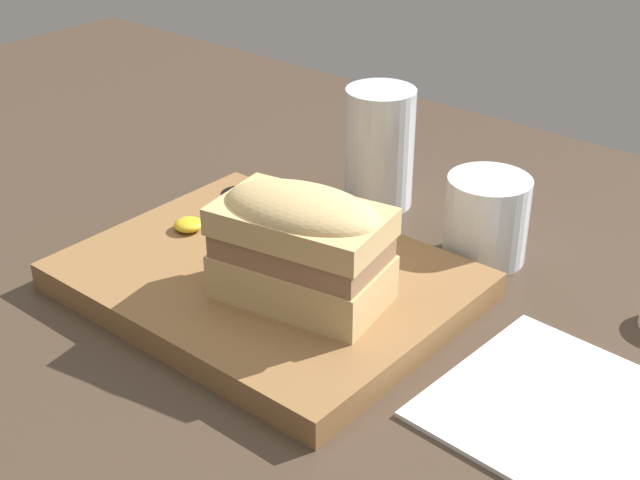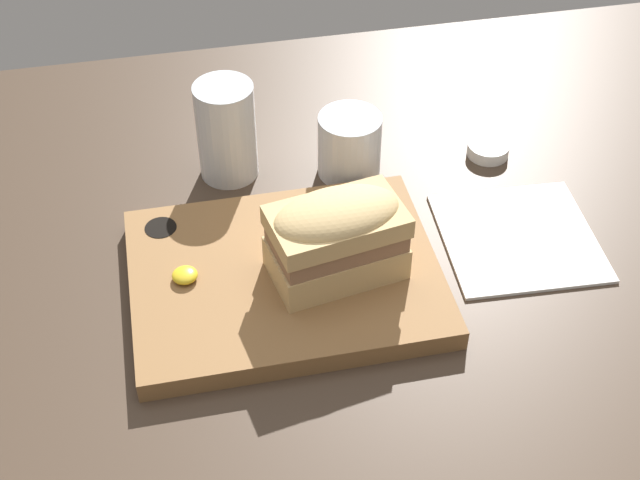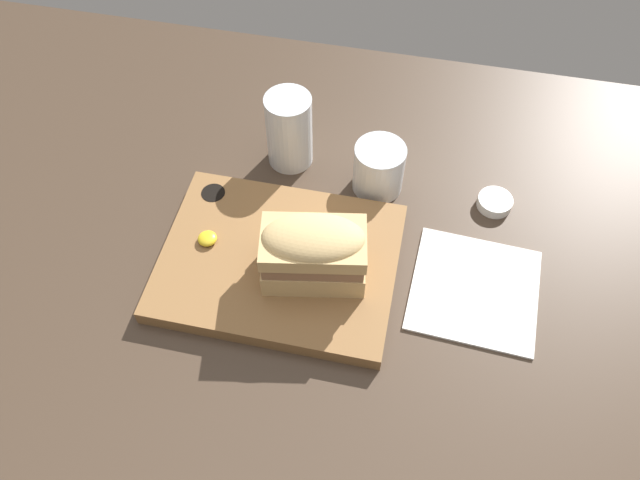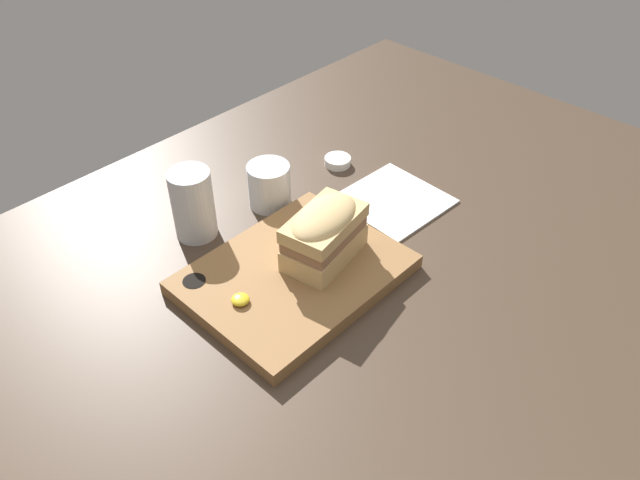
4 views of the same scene
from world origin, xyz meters
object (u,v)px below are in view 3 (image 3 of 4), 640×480
object	(u,v)px
water_glass	(289,134)
napkin	(475,289)
serving_board	(281,262)
wine_glass	(379,170)
condiment_dish	(495,202)
sandwich	(313,251)

from	to	relation	value
water_glass	napkin	size ratio (longest dim) A/B	0.69
serving_board	wine_glass	xyz separation A→B (cm)	(10.99, 17.77, 2.39)
water_glass	condiment_dish	world-z (taller)	water_glass
serving_board	water_glass	distance (cm)	21.38
serving_board	water_glass	bearing A→B (deg)	99.91
water_glass	condiment_dish	xyz separation A→B (cm)	(32.77, -3.13, -4.63)
sandwich	napkin	distance (cm)	23.64
wine_glass	napkin	world-z (taller)	wine_glass
wine_glass	condiment_dish	bearing A→B (deg)	-0.78
wine_glass	water_glass	bearing A→B (deg)	168.84
serving_board	wine_glass	distance (cm)	21.03
sandwich	wine_glass	distance (cm)	20.53
serving_board	condiment_dish	world-z (taller)	serving_board
serving_board	napkin	xyz separation A→B (cm)	(27.28, 1.73, -1.03)
serving_board	napkin	world-z (taller)	serving_board
serving_board	sandwich	world-z (taller)	sandwich
wine_glass	condiment_dish	xyz separation A→B (cm)	(18.17, -0.25, -2.81)
serving_board	condiment_dish	distance (cm)	34.03
sandwich	napkin	size ratio (longest dim) A/B	0.82
sandwich	wine_glass	size ratio (longest dim) A/B	1.83
condiment_dish	sandwich	bearing A→B (deg)	-141.74
wine_glass	condiment_dish	size ratio (longest dim) A/B	1.54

